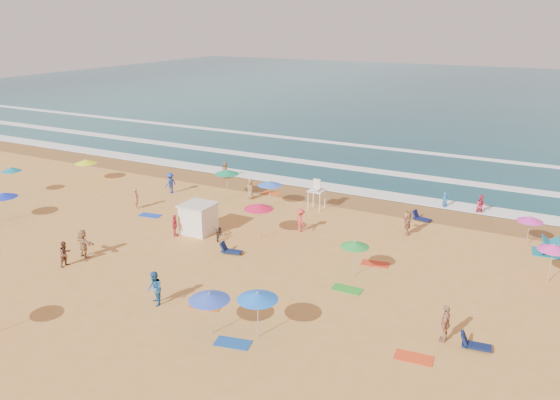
% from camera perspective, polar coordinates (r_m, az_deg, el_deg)
% --- Properties ---
extents(ground, '(220.00, 220.00, 0.00)m').
position_cam_1_polar(ground, '(35.76, -2.53, -5.32)').
color(ground, gold).
rests_on(ground, ground).
extents(ocean, '(220.00, 140.00, 0.18)m').
position_cam_1_polar(ocean, '(114.29, 19.61, 10.23)').
color(ocean, '#0C4756').
rests_on(ocean, ground).
extents(wet_sand, '(220.00, 220.00, 0.00)m').
position_cam_1_polar(wet_sand, '(46.24, 5.31, 0.25)').
color(wet_sand, olive).
rests_on(wet_sand, ground).
extents(surf_foam, '(200.00, 18.70, 0.05)m').
position_cam_1_polar(surf_foam, '(54.13, 8.95, 2.94)').
color(surf_foam, white).
rests_on(surf_foam, ground).
extents(cabana, '(2.00, 2.00, 2.00)m').
position_cam_1_polar(cabana, '(38.79, -8.50, -1.97)').
color(cabana, white).
rests_on(cabana, ground).
extents(cabana_roof, '(2.20, 2.20, 0.12)m').
position_cam_1_polar(cabana_roof, '(38.43, -8.58, -0.49)').
color(cabana_roof, silver).
rests_on(cabana_roof, cabana).
extents(bicycle, '(1.34, 1.85, 0.93)m').
position_cam_1_polar(bicycle, '(37.72, -6.40, -3.36)').
color(bicycle, black).
rests_on(bicycle, ground).
extents(lifeguard_stand, '(1.20, 1.20, 2.10)m').
position_cam_1_polar(lifeguard_stand, '(43.06, 3.85, 0.36)').
color(lifeguard_stand, white).
rests_on(lifeguard_stand, ground).
extents(beach_umbrellas, '(51.31, 30.79, 0.82)m').
position_cam_1_polar(beach_umbrellas, '(35.09, -3.14, -2.05)').
color(beach_umbrellas, '#1C6FF5').
rests_on(beach_umbrellas, ground).
extents(loungers, '(53.84, 25.14, 0.34)m').
position_cam_1_polar(loungers, '(29.33, 8.16, -10.83)').
color(loungers, '#0E1749').
rests_on(loungers, ground).
extents(towels, '(42.74, 21.93, 0.03)m').
position_cam_1_polar(towels, '(33.82, -3.69, -6.78)').
color(towels, '#B04D16').
rests_on(towels, ground).
extents(beachgoers, '(46.77, 23.78, 2.14)m').
position_cam_1_polar(beachgoers, '(38.37, -0.41, -2.27)').
color(beachgoers, '#D0344D').
rests_on(beachgoers, ground).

